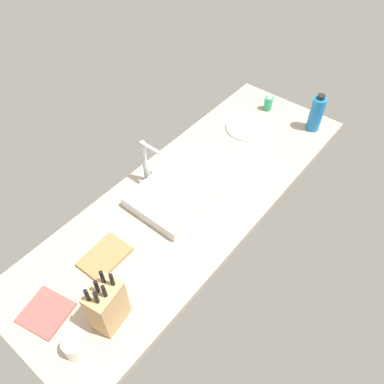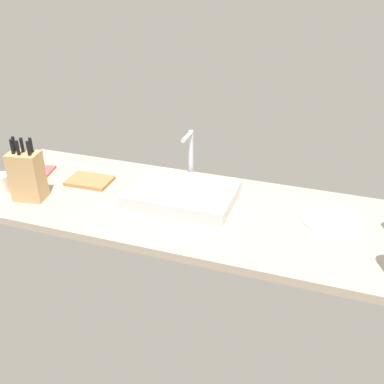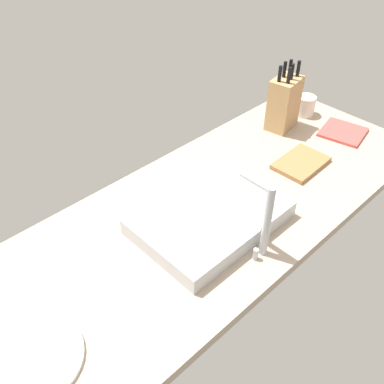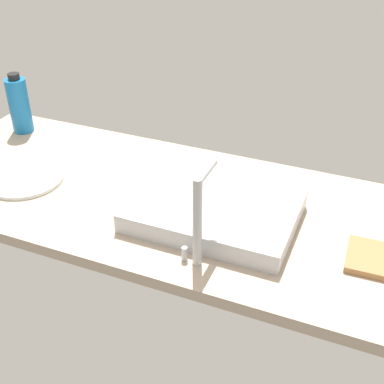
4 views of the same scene
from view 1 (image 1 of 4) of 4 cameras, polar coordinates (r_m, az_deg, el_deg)
name	(u,v)px [view 1 (image 1 of 4)]	position (r cm, az deg, el deg)	size (l,w,h in cm)	color
countertop_slab	(193,197)	(189.59, 0.08, -0.73)	(198.04, 67.93, 3.50)	tan
sink_basin	(179,191)	(186.18, -1.88, 0.20)	(46.20, 32.98, 5.82)	#B7BABF
faucet	(146,160)	(185.69, -6.82, 4.82)	(5.50, 11.89, 25.29)	#B7BABF
knife_block	(107,305)	(146.97, -12.54, -16.18)	(14.52, 11.29, 28.31)	tan
cutting_board	(105,257)	(169.98, -12.87, -9.40)	(20.57, 14.21, 1.80)	#9E7042
soap_bottle	(268,103)	(241.73, 11.30, 12.92)	(5.19, 5.19, 11.31)	#2D9966
water_bottle	(316,114)	(229.79, 18.03, 11.06)	(7.66, 7.66, 22.62)	#1970B7
dinner_plate	(247,127)	(227.63, 8.23, 9.55)	(25.08, 25.08, 1.20)	silver
dish_towel	(46,312)	(164.39, -20.94, -16.41)	(16.51, 16.86, 1.20)	#CC4C47
coffee_mug	(75,346)	(151.52, -17.07, -21.11)	(8.14, 8.14, 8.58)	silver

